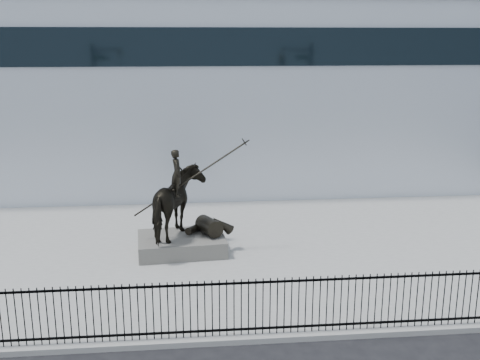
{
  "coord_description": "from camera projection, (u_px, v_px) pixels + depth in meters",
  "views": [
    {
      "loc": [
        -1.28,
        -11.36,
        7.37
      ],
      "look_at": [
        0.41,
        6.0,
        2.94
      ],
      "focal_mm": 42.0,
      "sensor_mm": 36.0,
      "label": 1
    }
  ],
  "objects": [
    {
      "name": "plaza",
      "position": [
        226.0,
        253.0,
        19.62
      ],
      "size": [
        30.0,
        12.0,
        0.15
      ],
      "primitive_type": "cube",
      "color": "gray",
      "rests_on": "ground"
    },
    {
      "name": "building",
      "position": [
        208.0,
        91.0,
        31.08
      ],
      "size": [
        44.0,
        14.0,
        9.0
      ],
      "primitive_type": "cube",
      "color": "silver",
      "rests_on": "ground"
    },
    {
      "name": "picket_fence",
      "position": [
        242.0,
        307.0,
        13.87
      ],
      "size": [
        22.1,
        0.1,
        1.5
      ],
      "color": "black",
      "rests_on": "plaza"
    },
    {
      "name": "statue_plinth",
      "position": [
        182.0,
        244.0,
        19.46
      ],
      "size": [
        3.12,
        2.28,
        0.56
      ],
      "primitive_type": "cube",
      "rotation": [
        0.0,
        0.0,
        0.08
      ],
      "color": "#5A5852",
      "rests_on": "plaza"
    },
    {
      "name": "equestrian_statue",
      "position": [
        182.0,
        204.0,
        19.12
      ],
      "size": [
        3.79,
        2.5,
        3.22
      ],
      "rotation": [
        0.0,
        0.0,
        0.08
      ],
      "color": "black",
      "rests_on": "statue_plinth"
    }
  ]
}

